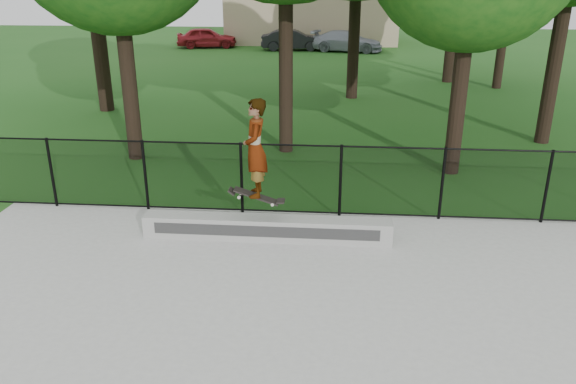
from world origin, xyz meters
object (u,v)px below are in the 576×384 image
grind_ledge (267,228)px  car_b (292,40)px  skater_airborne (255,150)px  car_c (347,41)px  car_a (207,37)px

grind_ledge → car_b: bearing=93.5°
grind_ledge → skater_airborne: size_ratio=2.35×
grind_ledge → car_c: size_ratio=1.11×
car_a → skater_airborne: 30.13m
car_a → car_b: bearing=-109.3°
grind_ledge → car_a: (-7.59, 29.10, 0.41)m
skater_airborne → grind_ledge: bearing=27.1°
car_a → skater_airborne: (7.42, -29.18, 1.13)m
car_b → skater_airborne: 28.34m
grind_ledge → car_a: car_a is taller
car_b → car_c: bearing=-100.3°
car_b → skater_airborne: skater_airborne is taller
skater_airborne → car_b: bearing=93.1°
car_b → car_c: (3.54, -0.37, -0.02)m
grind_ledge → car_c: car_c is taller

